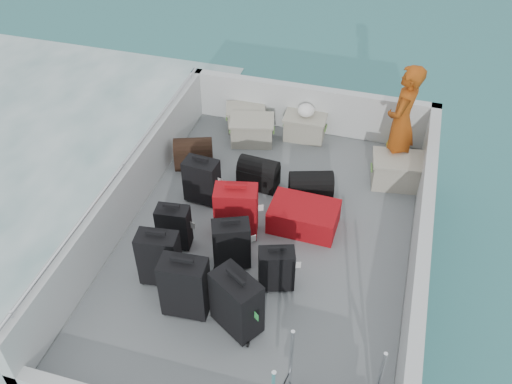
{
  "coord_description": "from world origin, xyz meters",
  "views": [
    {
      "loc": [
        1.2,
        -4.58,
        5.45
      ],
      "look_at": [
        -0.23,
        0.39,
        1.0
      ],
      "focal_mm": 40.0,
      "sensor_mm": 36.0,
      "label": 1
    }
  ],
  "objects_px": {
    "suitcase_6": "(237,304)",
    "passenger": "(401,122)",
    "suitcase_4": "(231,245)",
    "crate_3": "(397,172)",
    "suitcase_3": "(185,287)",
    "crate_0": "(246,118)",
    "crate_1": "(252,132)",
    "suitcase_0": "(159,259)",
    "suitcase_1": "(174,227)",
    "suitcase_5": "(236,212)",
    "suitcase_7": "(276,269)",
    "suitcase_8": "(304,216)",
    "crate_2": "(305,127)",
    "suitcase_2": "(202,181)"
  },
  "relations": [
    {
      "from": "suitcase_4",
      "to": "crate_2",
      "type": "relative_size",
      "value": 1.08
    },
    {
      "from": "suitcase_4",
      "to": "crate_2",
      "type": "bearing_deg",
      "value": 62.01
    },
    {
      "from": "suitcase_8",
      "to": "crate_2",
      "type": "relative_size",
      "value": 1.43
    },
    {
      "from": "suitcase_3",
      "to": "crate_2",
      "type": "distance_m",
      "value": 3.45
    },
    {
      "from": "crate_0",
      "to": "passenger",
      "type": "bearing_deg",
      "value": -11.22
    },
    {
      "from": "suitcase_0",
      "to": "suitcase_8",
      "type": "bearing_deg",
      "value": 36.8
    },
    {
      "from": "suitcase_8",
      "to": "suitcase_6",
      "type": "bearing_deg",
      "value": 170.0
    },
    {
      "from": "suitcase_7",
      "to": "suitcase_8",
      "type": "distance_m",
      "value": 1.01
    },
    {
      "from": "suitcase_0",
      "to": "suitcase_5",
      "type": "height_order",
      "value": "suitcase_5"
    },
    {
      "from": "suitcase_8",
      "to": "crate_1",
      "type": "relative_size",
      "value": 1.38
    },
    {
      "from": "suitcase_4",
      "to": "crate_3",
      "type": "xyz_separation_m",
      "value": [
        1.63,
        1.95,
        -0.12
      ]
    },
    {
      "from": "suitcase_5",
      "to": "crate_3",
      "type": "relative_size",
      "value": 1.09
    },
    {
      "from": "suitcase_8",
      "to": "passenger",
      "type": "height_order",
      "value": "passenger"
    },
    {
      "from": "suitcase_1",
      "to": "suitcase_2",
      "type": "bearing_deg",
      "value": 81.17
    },
    {
      "from": "suitcase_7",
      "to": "suitcase_2",
      "type": "bearing_deg",
      "value": 119.71
    },
    {
      "from": "suitcase_8",
      "to": "crate_1",
      "type": "bearing_deg",
      "value": 37.48
    },
    {
      "from": "suitcase_3",
      "to": "crate_0",
      "type": "xyz_separation_m",
      "value": [
        -0.39,
        3.4,
        -0.2
      ]
    },
    {
      "from": "suitcase_3",
      "to": "crate_0",
      "type": "height_order",
      "value": "suitcase_3"
    },
    {
      "from": "passenger",
      "to": "crate_2",
      "type": "bearing_deg",
      "value": -95.24
    },
    {
      "from": "suitcase_1",
      "to": "passenger",
      "type": "bearing_deg",
      "value": 36.02
    },
    {
      "from": "suitcase_0",
      "to": "suitcase_6",
      "type": "relative_size",
      "value": 0.97
    },
    {
      "from": "crate_3",
      "to": "suitcase_3",
      "type": "bearing_deg",
      "value": -124.85
    },
    {
      "from": "suitcase_7",
      "to": "crate_0",
      "type": "relative_size",
      "value": 1.01
    },
    {
      "from": "suitcase_3",
      "to": "suitcase_6",
      "type": "distance_m",
      "value": 0.56
    },
    {
      "from": "suitcase_5",
      "to": "crate_3",
      "type": "xyz_separation_m",
      "value": [
        1.73,
        1.47,
        -0.15
      ]
    },
    {
      "from": "suitcase_1",
      "to": "suitcase_2",
      "type": "distance_m",
      "value": 0.84
    },
    {
      "from": "suitcase_5",
      "to": "suitcase_8",
      "type": "xyz_separation_m",
      "value": [
        0.74,
        0.33,
        -0.18
      ]
    },
    {
      "from": "suitcase_6",
      "to": "passenger",
      "type": "distance_m",
      "value": 3.29
    },
    {
      "from": "suitcase_4",
      "to": "crate_0",
      "type": "distance_m",
      "value": 2.74
    },
    {
      "from": "crate_1",
      "to": "crate_3",
      "type": "height_order",
      "value": "crate_3"
    },
    {
      "from": "suitcase_0",
      "to": "suitcase_5",
      "type": "distance_m",
      "value": 1.08
    },
    {
      "from": "suitcase_0",
      "to": "crate_0",
      "type": "distance_m",
      "value": 3.1
    },
    {
      "from": "crate_0",
      "to": "suitcase_4",
      "type": "bearing_deg",
      "value": -76.49
    },
    {
      "from": "crate_0",
      "to": "crate_1",
      "type": "bearing_deg",
      "value": -59.55
    },
    {
      "from": "crate_2",
      "to": "suitcase_2",
      "type": "bearing_deg",
      "value": -118.91
    },
    {
      "from": "crate_2",
      "to": "crate_3",
      "type": "bearing_deg",
      "value": -27.04
    },
    {
      "from": "crate_0",
      "to": "crate_2",
      "type": "bearing_deg",
      "value": 0.0
    },
    {
      "from": "suitcase_0",
      "to": "crate_1",
      "type": "relative_size",
      "value": 1.16
    },
    {
      "from": "suitcase_2",
      "to": "crate_1",
      "type": "relative_size",
      "value": 1.05
    },
    {
      "from": "suitcase_0",
      "to": "crate_3",
      "type": "relative_size",
      "value": 1.08
    },
    {
      "from": "suitcase_0",
      "to": "suitcase_3",
      "type": "height_order",
      "value": "suitcase_3"
    },
    {
      "from": "crate_2",
      "to": "crate_3",
      "type": "height_order",
      "value": "crate_3"
    },
    {
      "from": "suitcase_4",
      "to": "suitcase_8",
      "type": "xyz_separation_m",
      "value": [
        0.64,
        0.82,
        -0.15
      ]
    },
    {
      "from": "suitcase_3",
      "to": "crate_3",
      "type": "relative_size",
      "value": 1.15
    },
    {
      "from": "suitcase_8",
      "to": "crate_0",
      "type": "relative_size",
      "value": 1.52
    },
    {
      "from": "suitcase_0",
      "to": "suitcase_1",
      "type": "bearing_deg",
      "value": 89.12
    },
    {
      "from": "suitcase_1",
      "to": "suitcase_7",
      "type": "distance_m",
      "value": 1.31
    },
    {
      "from": "suitcase_1",
      "to": "suitcase_5",
      "type": "height_order",
      "value": "suitcase_5"
    },
    {
      "from": "suitcase_1",
      "to": "suitcase_8",
      "type": "height_order",
      "value": "suitcase_1"
    },
    {
      "from": "passenger",
      "to": "suitcase_4",
      "type": "bearing_deg",
      "value": -22.03
    }
  ]
}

